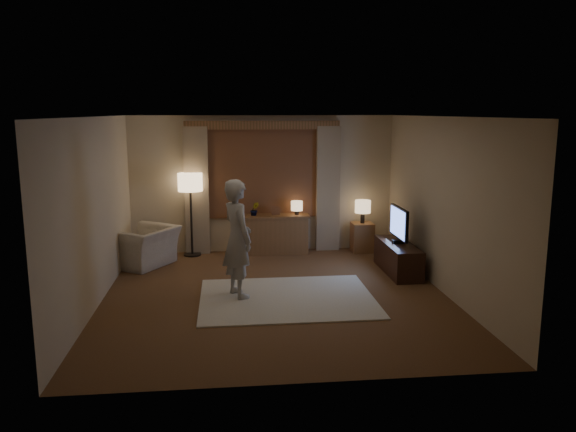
{
  "coord_description": "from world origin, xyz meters",
  "views": [
    {
      "loc": [
        -0.69,
        -7.9,
        2.67
      ],
      "look_at": [
        0.25,
        0.6,
        1.07
      ],
      "focal_mm": 35.0,
      "sensor_mm": 36.0,
      "label": 1
    }
  ],
  "objects": [
    {
      "name": "tv_stand",
      "position": [
        2.15,
        0.98,
        0.25
      ],
      "size": [
        0.45,
        1.4,
        0.5
      ],
      "primitive_type": "cube",
      "color": "black",
      "rests_on": "floor"
    },
    {
      "name": "table_lamp_side",
      "position": [
        1.89,
        2.45,
        0.87
      ],
      "size": [
        0.3,
        0.3,
        0.44
      ],
      "color": "black",
      "rests_on": "side_table"
    },
    {
      "name": "rug",
      "position": [
        0.15,
        -0.18,
        0.01
      ],
      "size": [
        2.5,
        2.0,
        0.02
      ],
      "primitive_type": "cube",
      "color": "beige",
      "rests_on": "floor"
    },
    {
      "name": "room",
      "position": [
        0.0,
        0.5,
        1.33
      ],
      "size": [
        5.04,
        5.54,
        2.64
      ],
      "color": "brown",
      "rests_on": "ground"
    },
    {
      "name": "sideboard",
      "position": [
        0.23,
        2.5,
        0.35
      ],
      "size": [
        1.2,
        0.4,
        0.7
      ],
      "primitive_type": "cube",
      "color": "brown",
      "rests_on": "floor"
    },
    {
      "name": "picture_frame",
      "position": [
        0.23,
        2.5,
        0.8
      ],
      "size": [
        0.16,
        0.02,
        0.2
      ],
      "primitive_type": "cube",
      "color": "brown",
      "rests_on": "sideboard"
    },
    {
      "name": "table_lamp_sideboard",
      "position": [
        0.63,
        2.5,
        0.9
      ],
      "size": [
        0.22,
        0.22,
        0.3
      ],
      "color": "black",
      "rests_on": "sideboard"
    },
    {
      "name": "side_table",
      "position": [
        1.89,
        2.45,
        0.28
      ],
      "size": [
        0.4,
        0.4,
        0.56
      ],
      "primitive_type": "cube",
      "color": "brown",
      "rests_on": "floor"
    },
    {
      "name": "person",
      "position": [
        -0.55,
        -0.01,
        0.88
      ],
      "size": [
        0.62,
        0.74,
        1.71
      ],
      "primitive_type": "imported",
      "rotation": [
        0.0,
        0.0,
        1.97
      ],
      "color": "#B7B1A9",
      "rests_on": "rug"
    },
    {
      "name": "tv",
      "position": [
        2.15,
        0.98,
        0.84
      ],
      "size": [
        0.21,
        0.85,
        0.61
      ],
      "color": "black",
      "rests_on": "tv_stand"
    },
    {
      "name": "floor_lamp",
      "position": [
        -1.36,
        2.5,
        1.3
      ],
      "size": [
        0.45,
        0.45,
        1.55
      ],
      "color": "black",
      "rests_on": "floor"
    },
    {
      "name": "plant",
      "position": [
        -0.17,
        2.5,
        0.85
      ],
      "size": [
        0.17,
        0.13,
        0.3
      ],
      "primitive_type": "imported",
      "color": "#999999",
      "rests_on": "sideboard"
    },
    {
      "name": "armchair",
      "position": [
        -2.15,
        1.87,
        0.34
      ],
      "size": [
        1.33,
        1.37,
        0.68
      ],
      "primitive_type": "imported",
      "rotation": [
        0.0,
        0.0,
        -2.13
      ],
      "color": "beige",
      "rests_on": "floor"
    }
  ]
}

